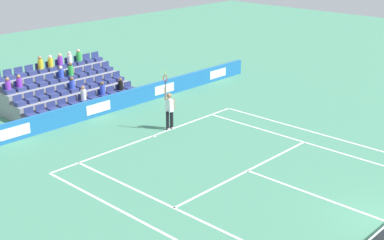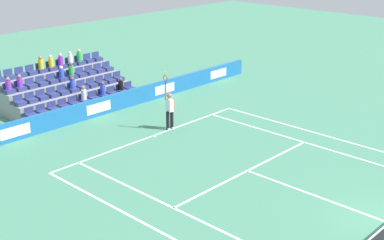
{
  "view_description": "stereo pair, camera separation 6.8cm",
  "coord_description": "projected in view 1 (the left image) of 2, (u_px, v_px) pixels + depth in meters",
  "views": [
    {
      "loc": [
        15.61,
        5.22,
        9.07
      ],
      "look_at": [
        -0.59,
        -9.96,
        1.1
      ],
      "focal_mm": 50.43,
      "sensor_mm": 36.0,
      "label": 1
    },
    {
      "loc": [
        15.56,
        5.27,
        9.07
      ],
      "look_at": [
        -0.59,
        -9.96,
        1.1
      ],
      "focal_mm": 50.43,
      "sensor_mm": 36.0,
      "label": 2
    }
  ],
  "objects": [
    {
      "name": "line_service",
      "position": [
        248.0,
        171.0,
        21.26
      ],
      "size": [
        8.23,
        0.1,
        0.01
      ],
      "primitive_type": "cube",
      "color": "white",
      "rests_on": "ground"
    },
    {
      "name": "line_centre_service",
      "position": [
        319.0,
        197.0,
        19.2
      ],
      "size": [
        0.1,
        6.4,
        0.01
      ],
      "primitive_type": "cube",
      "color": "white",
      "rests_on": "ground"
    },
    {
      "name": "line_centre_mark",
      "position": [
        154.0,
        136.0,
        24.73
      ],
      "size": [
        0.1,
        0.2,
        0.01
      ],
      "primitive_type": "cube",
      "color": "white",
      "rests_on": "ground"
    },
    {
      "name": "line_baseline",
      "position": [
        153.0,
        136.0,
        24.79
      ],
      "size": [
        10.97,
        0.1,
        0.01
      ],
      "primitive_type": "cube",
      "color": "white",
      "rests_on": "ground"
    },
    {
      "name": "tennis_player",
      "position": [
        169.0,
        109.0,
        25.3
      ],
      "size": [
        0.52,
        0.38,
        2.85
      ],
      "color": "black",
      "rests_on": "ground"
    },
    {
      "name": "sponsor_barrier",
      "position": [
        97.0,
        107.0,
        27.28
      ],
      "size": [
        23.21,
        0.22,
        0.91
      ],
      "color": "#1E66AD",
      "rests_on": "ground"
    },
    {
      "name": "line_doubles_sideline_left",
      "position": [
        154.0,
        228.0,
        17.2
      ],
      "size": [
        0.1,
        11.89,
        0.01
      ],
      "primitive_type": "cube",
      "color": "white",
      "rests_on": "ground"
    },
    {
      "name": "line_singles_sideline_right",
      "position": [
        313.0,
        145.0,
        23.79
      ],
      "size": [
        0.1,
        11.89,
        0.01
      ],
      "primitive_type": "cube",
      "color": "white",
      "rests_on": "ground"
    },
    {
      "name": "line_singles_sideline_left",
      "position": [
        184.0,
        213.0,
        18.14
      ],
      "size": [
        0.1,
        11.89,
        0.01
      ],
      "primitive_type": "cube",
      "color": "white",
      "rests_on": "ground"
    },
    {
      "name": "line_doubles_sideline_right",
      "position": [
        329.0,
        136.0,
        24.73
      ],
      "size": [
        0.1,
        11.89,
        0.01
      ],
      "primitive_type": "cube",
      "color": "white",
      "rests_on": "ground"
    },
    {
      "name": "stadium_stand",
      "position": [
        64.0,
        91.0,
        29.1
      ],
      "size": [
        6.82,
        3.8,
        2.58
      ],
      "color": "gray",
      "rests_on": "ground"
    }
  ]
}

